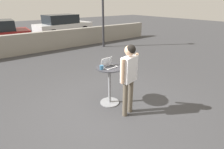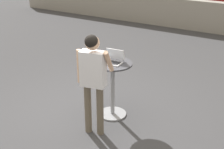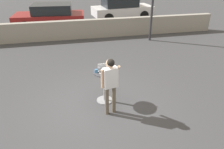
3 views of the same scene
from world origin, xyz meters
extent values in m
plane|color=#3D3D3F|center=(0.00, 0.00, 0.00)|extent=(50.00, 50.00, 0.00)
cube|color=gray|center=(0.00, 6.62, 0.51)|extent=(15.99, 0.35, 1.01)
cylinder|color=gray|center=(0.30, 0.26, 0.01)|extent=(0.49, 0.49, 0.03)
cylinder|color=gray|center=(0.30, 0.26, 0.50)|extent=(0.07, 0.07, 0.94)
cylinder|color=#333338|center=(0.30, 0.26, 0.98)|extent=(0.67, 0.67, 0.02)
cube|color=silver|center=(0.30, 0.23, 1.00)|extent=(0.33, 0.23, 0.02)
cube|color=black|center=(0.30, 0.23, 1.01)|extent=(0.29, 0.19, 0.00)
cube|color=silver|center=(0.29, 0.37, 1.11)|extent=(0.32, 0.10, 0.20)
cube|color=white|center=(0.29, 0.36, 1.11)|extent=(0.30, 0.08, 0.18)
cylinder|color=#336084|center=(0.07, 0.25, 1.04)|extent=(0.09, 0.09, 0.09)
torus|color=#336084|center=(0.13, 0.25, 1.04)|extent=(0.04, 0.01, 0.04)
cylinder|color=brown|center=(0.24, -0.40, 0.42)|extent=(0.11, 0.11, 0.84)
cylinder|color=brown|center=(0.45, -0.36, 0.42)|extent=(0.11, 0.11, 0.84)
cube|color=silver|center=(0.34, -0.38, 1.12)|extent=(0.41, 0.26, 0.55)
sphere|color=#DBAD89|center=(0.34, -0.38, 1.53)|extent=(0.22, 0.22, 0.22)
sphere|color=black|center=(0.35, -0.41, 1.55)|extent=(0.20, 0.20, 0.20)
cylinder|color=#DBAD89|center=(0.13, -0.43, 1.13)|extent=(0.07, 0.07, 0.53)
cylinder|color=#DBAD89|center=(0.55, -0.26, 1.24)|extent=(0.13, 0.32, 0.41)
cube|color=maroon|center=(-1.56, 9.08, 0.63)|extent=(4.38, 2.20, 0.62)
cube|color=black|center=(-1.34, 9.07, 1.23)|extent=(2.46, 1.83, 0.57)
cylinder|color=black|center=(-2.94, 8.28, 0.36)|extent=(0.73, 0.27, 0.71)
cylinder|color=black|center=(-2.81, 10.07, 0.36)|extent=(0.73, 0.27, 0.71)
cylinder|color=black|center=(-0.30, 8.09, 0.36)|extent=(0.73, 0.27, 0.71)
cylinder|color=black|center=(-0.17, 9.88, 0.36)|extent=(0.73, 0.27, 0.71)
cube|color=silver|center=(3.62, 10.69, 0.61)|extent=(4.55, 2.31, 0.61)
cube|color=black|center=(3.40, 10.66, 1.24)|extent=(2.57, 1.86, 0.65)
cylinder|color=black|center=(4.86, 11.70, 0.33)|extent=(0.69, 0.30, 0.66)
cylinder|color=black|center=(5.06, 9.99, 0.33)|extent=(0.69, 0.30, 0.66)
cylinder|color=black|center=(2.17, 11.38, 0.33)|extent=(0.69, 0.30, 0.66)
cylinder|color=black|center=(2.37, 9.67, 0.33)|extent=(0.69, 0.30, 0.66)
cylinder|color=#2D2D33|center=(3.78, 5.48, 2.11)|extent=(0.12, 0.12, 4.23)
camera|label=1|loc=(-2.06, -2.91, 2.44)|focal=28.00mm
camera|label=2|loc=(2.84, -3.88, 2.90)|focal=50.00mm
camera|label=3|loc=(-0.68, -5.26, 3.78)|focal=35.00mm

